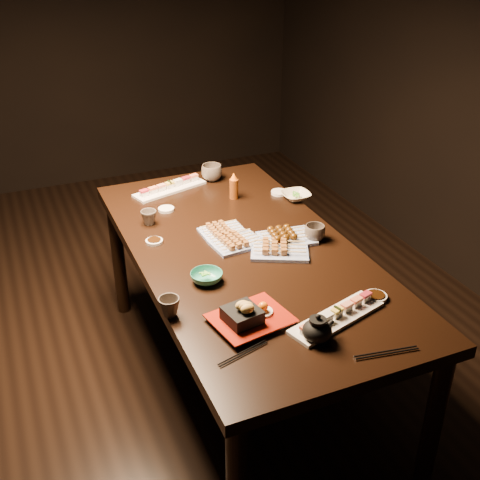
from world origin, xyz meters
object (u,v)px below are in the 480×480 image
at_px(sushi_platter_near, 337,314).
at_px(tempura_tray, 251,311).
at_px(yakitori_plate_right, 280,246).
at_px(yakitori_plate_left, 222,228).
at_px(yakitori_plate_center, 237,239).
at_px(teacup_mid_right, 315,233).
at_px(teacup_near_left, 169,307).
at_px(teapot, 317,328).
at_px(dining_table, 244,321).
at_px(teacup_far_left, 149,217).
at_px(condiment_bottle, 234,186).
at_px(edamame_bowl_cream, 296,196).
at_px(sushi_platter_far, 170,186).
at_px(teacup_far_right, 212,173).
at_px(edamame_bowl_green, 207,277).

relative_size(sushi_platter_near, tempura_tray, 1.47).
bearing_deg(yakitori_plate_right, sushi_platter_near, -67.15).
height_order(yakitori_plate_left, tempura_tray, tempura_tray).
distance_m(yakitori_plate_center, teacup_mid_right, 0.34).
distance_m(teacup_near_left, teapot, 0.53).
height_order(dining_table, teacup_far_left, teacup_far_left).
bearing_deg(yakitori_plate_center, condiment_bottle, 62.59).
bearing_deg(yakitori_plate_right, teacup_far_left, 158.50).
bearing_deg(edamame_bowl_cream, dining_table, -139.90).
distance_m(sushi_platter_far, teacup_near_left, 1.10).
relative_size(sushi_platter_near, teapot, 3.29).
relative_size(teacup_mid_right, teapot, 0.76).
distance_m(tempura_tray, teacup_far_right, 1.29).
bearing_deg(sushi_platter_far, teacup_mid_right, 101.72).
bearing_deg(teapot, yakitori_plate_right, 67.66).
bearing_deg(sushi_platter_far, teacup_far_right, 171.57).
height_order(tempura_tray, teacup_mid_right, tempura_tray).
bearing_deg(teacup_far_right, teacup_far_left, -140.46).
bearing_deg(teacup_mid_right, yakitori_plate_right, -168.16).
bearing_deg(teapot, teacup_far_left, 97.30).
distance_m(sushi_platter_near, sushi_platter_far, 1.33).
distance_m(sushi_platter_far, edamame_bowl_green, 0.91).
bearing_deg(condiment_bottle, edamame_bowl_cream, -24.65).
height_order(edamame_bowl_cream, teacup_mid_right, teacup_mid_right).
bearing_deg(sushi_platter_far, edamame_bowl_green, 64.58).
bearing_deg(teacup_far_left, condiment_bottle, 13.27).
bearing_deg(yakitori_plate_right, yakitori_plate_left, 147.12).
relative_size(yakitori_plate_left, teacup_near_left, 2.52).
height_order(edamame_bowl_cream, teacup_near_left, teacup_near_left).
xyz_separation_m(sushi_platter_near, condiment_bottle, (0.06, 1.09, 0.04)).
bearing_deg(sushi_platter_near, yakitori_plate_center, 83.47).
distance_m(yakitori_plate_right, teapot, 0.60).
height_order(yakitori_plate_center, teacup_near_left, teacup_near_left).
xyz_separation_m(teacup_near_left, teacup_far_left, (0.13, 0.72, -0.00)).
height_order(yakitori_plate_center, teacup_far_right, teacup_far_right).
bearing_deg(edamame_bowl_cream, sushi_platter_far, 147.42).
bearing_deg(edamame_bowl_cream, yakitori_plate_left, -157.55).
bearing_deg(teapot, tempura_tray, 124.90).
xyz_separation_m(tempura_tray, teapot, (0.16, -0.18, 0.00)).
xyz_separation_m(teacup_near_left, teacup_mid_right, (0.75, 0.29, -0.00)).
bearing_deg(condiment_bottle, yakitori_plate_center, -111.10).
bearing_deg(edamame_bowl_green, yakitori_plate_right, 14.30).
xyz_separation_m(sushi_platter_far, edamame_bowl_cream, (0.55, -0.35, -0.01)).
bearing_deg(edamame_bowl_green, sushi_platter_near, -50.95).
relative_size(teacup_mid_right, teacup_far_right, 0.82).
bearing_deg(teapot, dining_table, 80.01).
xyz_separation_m(yakitori_plate_center, yakitori_plate_right, (0.14, -0.13, 0.00)).
height_order(yakitori_plate_center, yakitori_plate_right, yakitori_plate_right).
distance_m(yakitori_plate_right, edamame_bowl_cream, 0.55).
distance_m(dining_table, teacup_far_right, 0.88).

